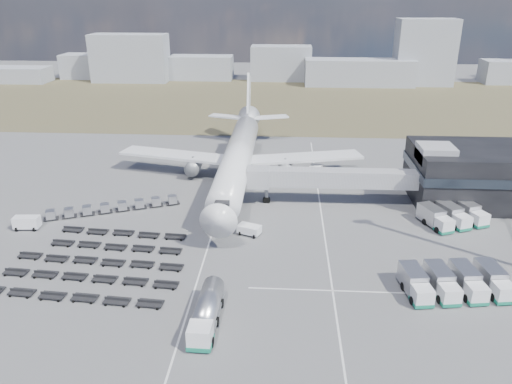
{
  "coord_description": "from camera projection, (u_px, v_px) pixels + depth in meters",
  "views": [
    {
      "loc": [
        9.39,
        -63.76,
        36.33
      ],
      "look_at": [
        4.56,
        15.67,
        4.0
      ],
      "focal_mm": 35.0,
      "sensor_mm": 36.0,
      "label": 1
    }
  ],
  "objects": [
    {
      "name": "ground",
      "position": [
        219.0,
        257.0,
        73.17
      ],
      "size": [
        420.0,
        420.0,
        0.0
      ],
      "primitive_type": "plane",
      "color": "#565659",
      "rests_on": "ground"
    },
    {
      "name": "grass_strip",
      "position": [
        259.0,
        101.0,
        174.88
      ],
      "size": [
        420.0,
        90.0,
        0.01
      ],
      "primitive_type": "cube",
      "color": "#4B462D",
      "rests_on": "ground"
    },
    {
      "name": "lane_markings",
      "position": [
        285.0,
        249.0,
        75.39
      ],
      "size": [
        47.12,
        110.0,
        0.01
      ],
      "color": "silver",
      "rests_on": "ground"
    },
    {
      "name": "terminal",
      "position": [
        496.0,
        174.0,
        90.66
      ],
      "size": [
        30.4,
        16.4,
        11.0
      ],
      "color": "black",
      "rests_on": "ground"
    },
    {
      "name": "jet_bridge",
      "position": [
        321.0,
        178.0,
        89.26
      ],
      "size": [
        30.3,
        3.8,
        7.05
      ],
      "color": "#939399",
      "rests_on": "ground"
    },
    {
      "name": "airliner",
      "position": [
        239.0,
        155.0,
        101.11
      ],
      "size": [
        51.59,
        64.53,
        17.62
      ],
      "color": "white",
      "rests_on": "ground"
    },
    {
      "name": "skyline",
      "position": [
        326.0,
        61.0,
        208.7
      ],
      "size": [
        306.67,
        25.19,
        25.86
      ],
      "color": "#9599A2",
      "rests_on": "ground"
    },
    {
      "name": "fuel_tanker",
      "position": [
        207.0,
        312.0,
        57.72
      ],
      "size": [
        2.96,
        10.69,
        3.44
      ],
      "rotation": [
        0.0,
        0.0,
        -0.03
      ],
      "color": "white",
      "rests_on": "ground"
    },
    {
      "name": "pushback_tug",
      "position": [
        249.0,
        230.0,
        79.48
      ],
      "size": [
        4.08,
        3.22,
        1.58
      ],
      "primitive_type": "cube",
      "rotation": [
        0.0,
        0.0,
        -0.39
      ],
      "color": "white",
      "rests_on": "ground"
    },
    {
      "name": "utility_van",
      "position": [
        27.0,
        223.0,
        81.18
      ],
      "size": [
        4.19,
        2.11,
        2.19
      ],
      "primitive_type": "cube",
      "rotation": [
        0.0,
        0.0,
        0.07
      ],
      "color": "white",
      "rests_on": "ground"
    },
    {
      "name": "catering_truck",
      "position": [
        314.0,
        175.0,
        101.55
      ],
      "size": [
        4.14,
        6.3,
        2.68
      ],
      "rotation": [
        0.0,
        0.0,
        -0.33
      ],
      "color": "white",
      "rests_on": "ground"
    },
    {
      "name": "service_trucks_near",
      "position": [
        455.0,
        282.0,
        63.96
      ],
      "size": [
        13.65,
        8.71,
        2.85
      ],
      "rotation": [
        0.0,
        0.0,
        0.13
      ],
      "color": "white",
      "rests_on": "ground"
    },
    {
      "name": "service_trucks_far",
      "position": [
        453.0,
        215.0,
        82.96
      ],
      "size": [
        11.3,
        10.03,
        2.84
      ],
      "rotation": [
        0.0,
        0.0,
        0.38
      ],
      "color": "white",
      "rests_on": "ground"
    },
    {
      "name": "uld_row",
      "position": [
        114.0,
        207.0,
        87.5
      ],
      "size": [
        21.99,
        10.09,
        1.56
      ],
      "rotation": [
        0.0,
        0.0,
        0.39
      ],
      "color": "black",
      "rests_on": "ground"
    },
    {
      "name": "baggage_dollies",
      "position": [
        98.0,
        262.0,
        70.92
      ],
      "size": [
        26.46,
        21.41,
        0.77
      ],
      "rotation": [
        0.0,
        0.0,
        -0.08
      ],
      "color": "black",
      "rests_on": "ground"
    }
  ]
}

